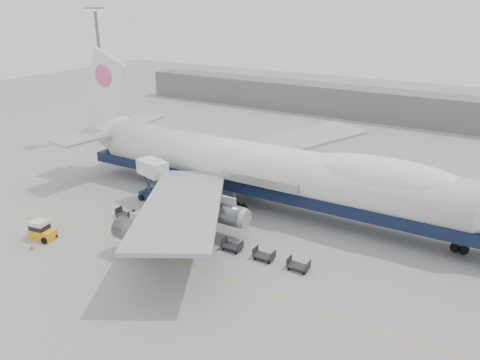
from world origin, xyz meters
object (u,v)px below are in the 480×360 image
Objects in this scene: airliner at (269,169)px; catering_truck at (153,178)px; ground_worker at (30,229)px; baggage_tug at (42,231)px.

catering_truck is at bearing -157.10° from airliner.
catering_truck is at bearing -19.01° from ground_worker.
ground_worker is at bearing -133.46° from airliner.
catering_truck reaches higher than baggage_tug.
baggage_tug is 1.98× the size of ground_worker.
catering_truck is 17.11m from ground_worker.
airliner reaches higher than catering_truck.
airliner is 40.06× the size of ground_worker.
ground_worker is (-6.02, -15.81, -2.60)m from catering_truck.
baggage_tug is at bearing -131.04° from airliner.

